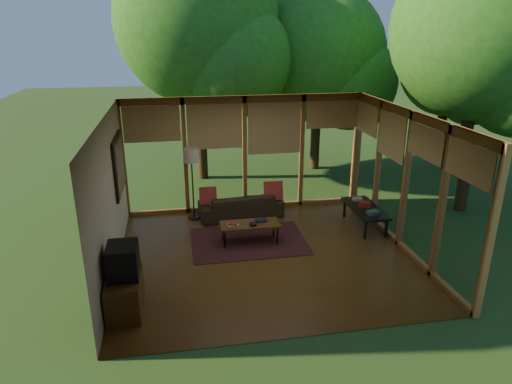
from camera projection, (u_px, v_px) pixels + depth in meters
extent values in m
plane|color=brown|center=(265.00, 255.00, 8.77)|extent=(5.50, 5.50, 0.00)
plane|color=silver|center=(266.00, 116.00, 7.85)|extent=(5.50, 5.50, 0.00)
cube|color=silver|center=(110.00, 199.00, 7.86)|extent=(0.04, 5.00, 2.70)
cube|color=silver|center=(303.00, 252.00, 6.00)|extent=(5.50, 0.04, 2.70)
cube|color=#9F6831|center=(245.00, 154.00, 10.63)|extent=(5.50, 0.12, 2.70)
cube|color=#9F6831|center=(406.00, 181.00, 8.77)|extent=(0.12, 5.00, 2.70)
plane|color=#28491B|center=(429.00, 142.00, 17.51)|extent=(40.00, 40.00, 0.00)
cylinder|color=#372914|center=(199.00, 81.00, 12.45)|extent=(0.28, 0.28, 5.49)
sphere|color=#1C5A14|center=(197.00, 22.00, 11.93)|extent=(4.31, 4.31, 4.31)
cylinder|color=#372914|center=(316.00, 97.00, 13.58)|extent=(0.28, 0.28, 4.35)
sphere|color=#1C5A14|center=(318.00, 55.00, 13.17)|extent=(3.86, 3.86, 3.86)
cylinder|color=#372914|center=(472.00, 99.00, 10.08)|extent=(0.28, 0.28, 5.28)
sphere|color=#1C5A14|center=(483.00, 29.00, 9.58)|extent=(3.85, 3.85, 3.85)
cylinder|color=#372914|center=(444.00, 105.00, 13.62)|extent=(0.28, 0.28, 3.92)
sphere|color=#1C5A14|center=(450.00, 67.00, 13.25)|extent=(2.82, 2.82, 2.82)
cube|color=maroon|center=(249.00, 241.00, 9.35)|extent=(2.32, 1.64, 0.01)
imported|color=#322919|center=(241.00, 205.00, 10.50)|extent=(1.96, 0.94, 0.55)
cube|color=maroon|center=(208.00, 196.00, 10.23)|extent=(0.38, 0.20, 0.40)
cube|color=maroon|center=(273.00, 191.00, 10.47)|extent=(0.42, 0.23, 0.44)
cube|color=#ADA69D|center=(233.00, 225.00, 9.04)|extent=(0.23, 0.18, 0.03)
cube|color=maroon|center=(233.00, 224.00, 9.03)|extent=(0.21, 0.18, 0.03)
cube|color=black|center=(261.00, 220.00, 9.26)|extent=(0.24, 0.19, 0.03)
ellipsoid|color=black|center=(253.00, 224.00, 9.05)|extent=(0.16, 0.16, 0.07)
cube|color=brown|center=(125.00, 293.00, 7.00)|extent=(0.50, 1.00, 0.60)
cube|color=black|center=(123.00, 261.00, 6.81)|extent=(0.45, 0.55, 0.50)
cube|color=#38624E|center=(373.00, 213.00, 9.51)|extent=(0.25, 0.19, 0.08)
cube|color=maroon|center=(365.00, 204.00, 9.92)|extent=(0.27, 0.22, 0.11)
cube|color=#ADA69D|center=(357.00, 199.00, 10.30)|extent=(0.22, 0.17, 0.06)
cylinder|color=black|center=(194.00, 218.00, 10.47)|extent=(0.26, 0.26, 0.03)
cylinder|color=black|center=(193.00, 186.00, 10.21)|extent=(0.03, 0.03, 1.52)
cylinder|color=beige|center=(191.00, 155.00, 9.96)|extent=(0.36, 0.36, 0.30)
cube|color=brown|center=(250.00, 225.00, 9.16)|extent=(1.20, 0.50, 0.05)
cylinder|color=black|center=(225.00, 240.00, 8.98)|extent=(0.03, 0.03, 0.38)
cylinder|color=black|center=(277.00, 236.00, 9.15)|extent=(0.03, 0.03, 0.38)
cylinder|color=black|center=(223.00, 232.00, 9.31)|extent=(0.03, 0.03, 0.38)
cylinder|color=black|center=(274.00, 229.00, 9.49)|extent=(0.03, 0.03, 0.38)
cube|color=black|center=(365.00, 208.00, 9.90)|extent=(0.60, 1.40, 0.05)
cube|color=black|center=(365.00, 230.00, 9.38)|extent=(0.05, 0.05, 0.40)
cube|color=black|center=(386.00, 229.00, 9.46)|extent=(0.05, 0.05, 0.40)
cube|color=black|center=(345.00, 209.00, 10.49)|extent=(0.05, 0.05, 0.40)
cube|color=black|center=(363.00, 207.00, 10.57)|extent=(0.05, 0.05, 0.40)
cube|color=black|center=(118.00, 165.00, 9.09)|extent=(0.05, 1.35, 1.15)
cube|color=#1C697F|center=(120.00, 165.00, 9.09)|extent=(0.02, 1.20, 1.00)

